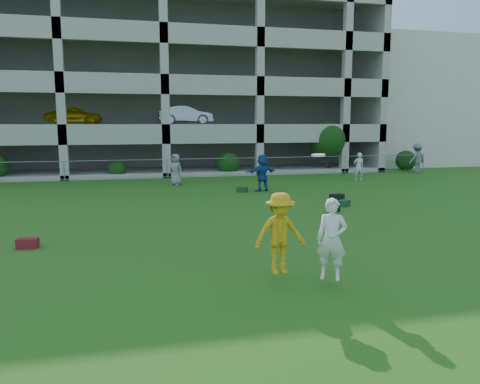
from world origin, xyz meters
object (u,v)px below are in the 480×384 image
object	(u,v)px
crate_d	(334,208)
parking_garage	(156,89)
bystander_c	(176,170)
bystander_d	(262,173)
bystander_f	(417,158)
bystander_e	(359,167)
frisbee_contest	(293,235)
stucco_building	(414,105)

from	to	relation	value
crate_d	parking_garage	distance (m)	22.78
bystander_c	bystander_d	xyz separation A→B (m)	(3.97, -3.29, 0.06)
bystander_f	bystander_e	bearing A→B (deg)	12.44
bystander_d	bystander_e	size ratio (longest dim) A/B	1.10
frisbee_contest	crate_d	bearing A→B (deg)	59.45
frisbee_contest	parking_garage	xyz separation A→B (m)	(-0.97, 28.77, 4.93)
bystander_c	bystander_f	bearing A→B (deg)	52.33
stucco_building	bystander_f	xyz separation A→B (m)	(-6.25, -10.08, -3.99)
bystander_e	frisbee_contest	distance (m)	18.68
bystander_f	bystander_c	bearing A→B (deg)	-6.81
bystander_c	frisbee_contest	distance (m)	16.59
stucco_building	frisbee_contest	distance (m)	36.69
stucco_building	crate_d	bearing A→B (deg)	-129.21
stucco_building	bystander_f	world-z (taller)	stucco_building
bystander_c	frisbee_contest	xyz separation A→B (m)	(0.77, -16.57, 0.22)
crate_d	frisbee_contest	distance (m)	8.66
stucco_building	bystander_c	xyz separation A→B (m)	(-22.81, -12.49, -4.14)
bystander_c	parking_garage	world-z (taller)	parking_garage
bystander_e	crate_d	bearing A→B (deg)	66.03
bystander_c	crate_d	distance (m)	10.53
bystander_d	crate_d	size ratio (longest dim) A/B	5.26
bystander_e	frisbee_contest	world-z (taller)	frisbee_contest
bystander_d	crate_d	world-z (taller)	bystander_d
bystander_e	crate_d	xyz separation A→B (m)	(-5.46, -8.46, -0.68)
bystander_e	parking_garage	bearing A→B (deg)	-41.20
bystander_f	parking_garage	distance (m)	20.04
bystander_c	bystander_d	bearing A→B (deg)	4.36
parking_garage	crate_d	bearing A→B (deg)	-75.94
parking_garage	frisbee_contest	bearing A→B (deg)	-88.07
crate_d	stucco_building	bearing A→B (deg)	50.79
frisbee_contest	parking_garage	bearing A→B (deg)	91.93
bystander_f	crate_d	bearing A→B (deg)	30.30
bystander_f	frisbee_contest	world-z (taller)	frisbee_contest
stucco_building	bystander_f	distance (m)	12.52
bystander_c	crate_d	bearing A→B (deg)	-16.61
bystander_c	crate_d	size ratio (longest dim) A/B	4.91
crate_d	parking_garage	bearing A→B (deg)	104.06
bystander_c	bystander_d	size ratio (longest dim) A/B	0.93
bystander_c	parking_garage	xyz separation A→B (m)	(-0.20, 12.19, 5.16)
stucco_building	bystander_d	distance (m)	24.92
bystander_d	bystander_f	xyz separation A→B (m)	(12.59, 5.71, 0.08)
bystander_c	bystander_f	xyz separation A→B (m)	(16.56, 2.41, 0.15)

